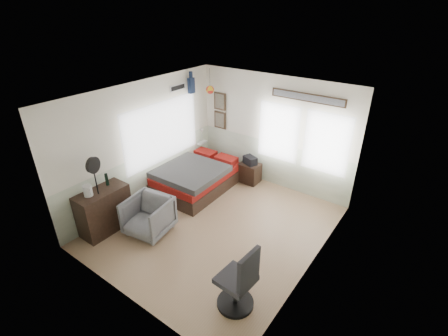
# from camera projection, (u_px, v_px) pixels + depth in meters

# --- Properties ---
(ground_plane) EXTENTS (4.00, 4.50, 0.01)m
(ground_plane) POSITION_uv_depth(u_px,v_px,m) (217.00, 226.00, 6.69)
(ground_plane) COLOR #A37C58
(room_shell) EXTENTS (4.02, 4.52, 2.71)m
(room_shell) POSITION_uv_depth(u_px,v_px,m) (218.00, 151.00, 6.12)
(room_shell) COLOR beige
(room_shell) RESTS_ON ground_plane
(wall_decor) EXTENTS (3.55, 1.32, 1.44)m
(wall_decor) POSITION_uv_depth(u_px,v_px,m) (228.00, 96.00, 7.69)
(wall_decor) COLOR #3D2918
(wall_decor) RESTS_ON room_shell
(bed) EXTENTS (1.47, 2.00, 0.63)m
(bed) POSITION_uv_depth(u_px,v_px,m) (196.00, 177.00, 7.87)
(bed) COLOR #372119
(bed) RESTS_ON ground_plane
(dresser) EXTENTS (0.48, 1.00, 0.90)m
(dresser) POSITION_uv_depth(u_px,v_px,m) (104.00, 210.00, 6.40)
(dresser) COLOR #372119
(dresser) RESTS_ON ground_plane
(armchair) EXTENTS (0.92, 0.94, 0.75)m
(armchair) POSITION_uv_depth(u_px,v_px,m) (148.00, 216.00, 6.36)
(armchair) COLOR gray
(armchair) RESTS_ON ground_plane
(nightstand) EXTENTS (0.50, 0.40, 0.50)m
(nightstand) POSITION_uv_depth(u_px,v_px,m) (250.00, 173.00, 8.21)
(nightstand) COLOR #372119
(nightstand) RESTS_ON ground_plane
(task_chair) EXTENTS (0.57, 0.57, 1.13)m
(task_chair) POSITION_uv_depth(u_px,v_px,m) (239.00, 284.00, 4.73)
(task_chair) COLOR black
(task_chair) RESTS_ON ground_plane
(kettle) EXTENTS (0.19, 0.16, 0.22)m
(kettle) POSITION_uv_depth(u_px,v_px,m) (88.00, 191.00, 6.00)
(kettle) COLOR silver
(kettle) RESTS_ON dresser
(bottle) EXTENTS (0.06, 0.06, 0.25)m
(bottle) POSITION_uv_depth(u_px,v_px,m) (107.00, 179.00, 6.34)
(bottle) COLOR black
(bottle) RESTS_ON dresser
(stand_fan) EXTENTS (0.16, 0.31, 0.76)m
(stand_fan) POSITION_uv_depth(u_px,v_px,m) (93.00, 166.00, 5.83)
(stand_fan) COLOR black
(stand_fan) RESTS_ON dresser
(black_bag) EXTENTS (0.40, 0.33, 0.20)m
(black_bag) POSITION_uv_depth(u_px,v_px,m) (250.00, 160.00, 8.04)
(black_bag) COLOR black
(black_bag) RESTS_ON nightstand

